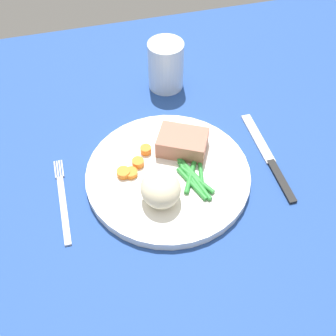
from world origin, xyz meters
TOP-DOWN VIEW (x-y plane):
  - dining_table at (0.00, 0.00)cm, footprint 120.00×90.00cm
  - dinner_plate at (-1.27, -3.29)cm, footprint 26.79×26.79cm
  - meat_portion at (2.35, 0.93)cm, footprint 9.77×8.77cm
  - mashed_potatoes at (-3.68, -8.11)cm, footprint 6.09×6.66cm
  - carrot_slices at (-6.35, -0.88)cm, footprint 6.54×6.11cm
  - green_beans at (2.33, -5.67)cm, footprint 4.89×10.04cm
  - fork at (-18.54, -3.55)cm, footprint 1.44×16.60cm
  - knife at (16.50, -3.57)cm, footprint 1.70×20.50cm
  - water_glass at (4.38, 19.84)cm, footprint 6.90×6.90cm

SIDE VIEW (x-z plane):
  - dining_table at x=0.00cm, z-range 0.00..2.00cm
  - knife at x=16.50cm, z-range 1.88..2.52cm
  - fork at x=-18.54cm, z-range 2.00..2.40cm
  - dinner_plate at x=-1.27cm, z-range 2.00..3.60cm
  - green_beans at x=2.33cm, z-range 3.57..4.39cm
  - carrot_slices at x=-6.35cm, z-range 3.54..4.73cm
  - meat_portion at x=2.35cm, z-range 3.60..6.84cm
  - water_glass at x=4.38cm, z-range 1.27..10.91cm
  - mashed_potatoes at x=-3.68cm, z-range 3.60..8.68cm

